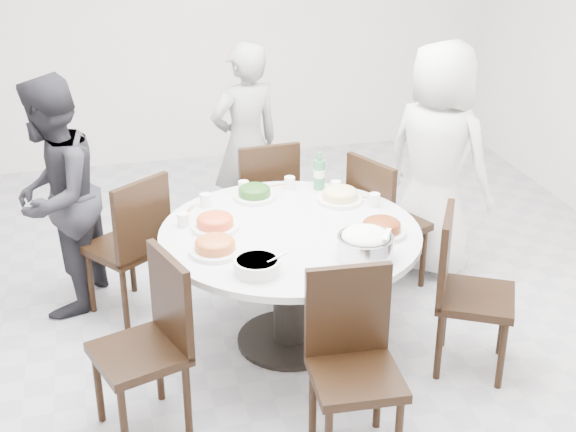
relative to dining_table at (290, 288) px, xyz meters
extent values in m
cube|color=#AAAAAE|center=(-0.22, 0.31, -0.38)|extent=(6.00, 6.00, 0.01)
cube|color=white|center=(-0.22, 3.31, 1.02)|extent=(6.00, 0.01, 2.80)
cylinder|color=silver|center=(0.00, 0.00, 0.00)|extent=(1.50, 1.50, 0.75)
cube|color=black|center=(0.82, 0.53, 0.10)|extent=(0.56, 0.56, 0.95)
cube|color=black|center=(0.07, 1.07, 0.10)|extent=(0.45, 0.45, 0.95)
cube|color=black|center=(-0.91, 0.62, 0.10)|extent=(0.59, 0.59, 0.95)
cube|color=black|center=(-0.92, -0.58, 0.10)|extent=(0.53, 0.53, 0.95)
cube|color=black|center=(0.06, -1.03, 0.10)|extent=(0.44, 0.44, 0.95)
cube|color=black|center=(0.95, -0.49, 0.10)|extent=(0.57, 0.57, 0.95)
imported|color=silver|center=(1.20, 0.69, 0.44)|extent=(0.89, 0.95, 1.63)
imported|color=black|center=(0.04, 1.47, 0.38)|extent=(0.63, 0.51, 1.51)
imported|color=black|center=(-1.31, 0.78, 0.39)|extent=(0.80, 0.90, 1.54)
cylinder|color=white|center=(-0.10, 0.50, 0.41)|extent=(0.25, 0.25, 0.07)
cylinder|color=white|center=(0.40, 0.33, 0.41)|extent=(0.28, 0.28, 0.07)
cylinder|color=white|center=(-0.41, 0.12, 0.41)|extent=(0.27, 0.27, 0.07)
cylinder|color=white|center=(0.49, -0.17, 0.41)|extent=(0.28, 0.28, 0.07)
cylinder|color=white|center=(-0.46, -0.17, 0.41)|extent=(0.28, 0.28, 0.07)
cylinder|color=silver|center=(0.30, -0.42, 0.44)|extent=(0.30, 0.30, 0.13)
cylinder|color=white|center=(-0.29, -0.44, 0.41)|extent=(0.24, 0.24, 0.07)
cylinder|color=#317B48|center=(0.33, 0.56, 0.50)|extent=(0.07, 0.07, 0.25)
cylinder|color=white|center=(-0.03, 0.65, 0.42)|extent=(0.07, 0.07, 0.08)
camera|label=1|loc=(-1.02, -3.99, 2.37)|focal=50.00mm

